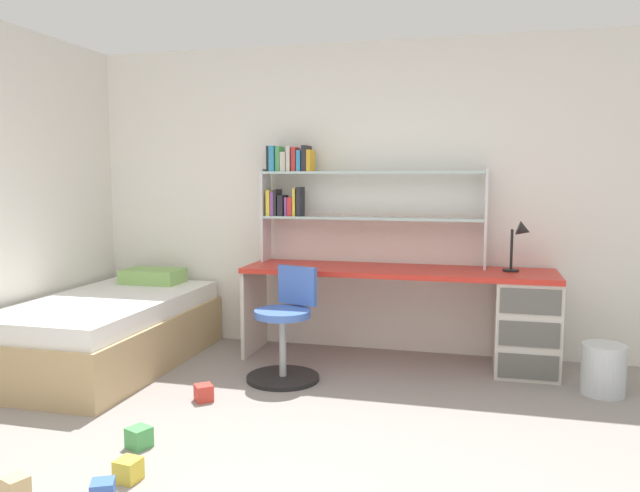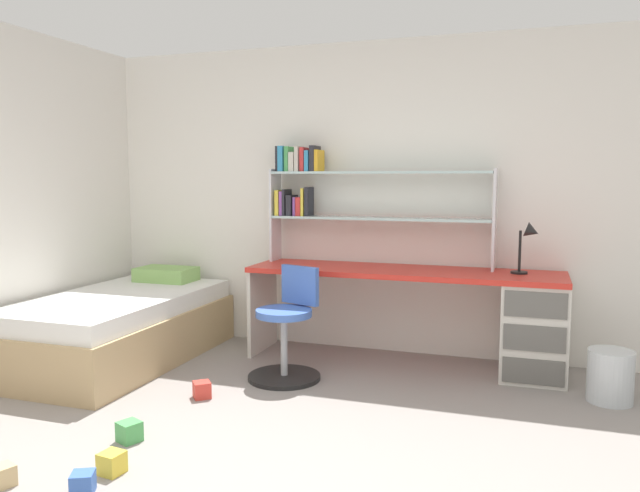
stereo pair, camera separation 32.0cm
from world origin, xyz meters
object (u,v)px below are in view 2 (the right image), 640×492
bookshelf_hutch (341,191)px  toy_block_red_4 (202,390)px  toy_block_yellow_1 (112,463)px  desk_lamp (529,240)px  toy_block_natural_0 (3,476)px  desk (489,314)px  bed_platform (119,327)px  waste_bin (610,376)px  toy_block_green_2 (129,432)px  toy_block_blue_3 (83,483)px  swivel_chair (287,335)px

bookshelf_hutch → toy_block_red_4: size_ratio=16.96×
bookshelf_hutch → toy_block_yellow_1: bearing=-100.0°
desk_lamp → toy_block_natural_0: desk_lamp is taller
toy_block_red_4 → desk: bearing=34.2°
bed_platform → waste_bin: (3.56, 0.24, -0.10)m
toy_block_green_2 → toy_block_red_4: toy_block_green_2 is taller
waste_bin → toy_block_blue_3: size_ratio=3.39×
toy_block_blue_3 → toy_block_red_4: toy_block_red_4 is taller
bed_platform → waste_bin: size_ratio=5.63×
swivel_chair → toy_block_green_2: swivel_chair is taller
bed_platform → toy_block_blue_3: size_ratio=19.07×
swivel_chair → desk: bearing=24.5°
bed_platform → toy_block_natural_0: size_ratio=19.32×
toy_block_natural_0 → swivel_chair: bearing=70.5°
bookshelf_hutch → waste_bin: 2.37m
toy_block_natural_0 → toy_block_yellow_1: size_ratio=0.92×
toy_block_natural_0 → toy_block_green_2: size_ratio=0.89×
bookshelf_hutch → toy_block_natural_0: (-0.83, -2.70, -1.28)m
desk_lamp → toy_block_blue_3: (-1.89, -2.48, -0.94)m
toy_block_yellow_1 → bookshelf_hutch: bearing=80.0°
toy_block_red_4 → toy_block_blue_3: bearing=-85.1°
toy_block_natural_0 → toy_block_red_4: size_ratio=0.92×
swivel_chair → toy_block_red_4: swivel_chair is taller
desk_lamp → swivel_chair: (-1.62, -0.65, -0.67)m
desk_lamp → toy_block_blue_3: 3.26m
toy_block_yellow_1 → toy_block_blue_3: size_ratio=1.07×
toy_block_red_4 → swivel_chair: bearing=56.0°
toy_block_natural_0 → toy_block_red_4: (0.29, 1.34, 0.00)m
waste_bin → toy_block_yellow_1: waste_bin is taller
desk_lamp → toy_block_red_4: bearing=-148.8°
swivel_chair → toy_block_red_4: (-0.38, -0.56, -0.26)m
bookshelf_hutch → bed_platform: (-1.58, -0.82, -1.06)m
toy_block_yellow_1 → desk_lamp: bearing=50.4°
swivel_chair → waste_bin: 2.16m
bed_platform → toy_block_green_2: bearing=-51.7°
desk → swivel_chair: (-1.36, -0.62, -0.12)m
waste_bin → toy_block_blue_3: waste_bin is taller
toy_block_yellow_1 → toy_block_green_2: 0.37m
swivel_chair → toy_block_red_4: bearing=-124.0°
desk → toy_block_blue_3: 2.97m
bookshelf_hutch → bed_platform: bookshelf_hutch is taller
toy_block_red_4 → bed_platform: bearing=152.4°
toy_block_natural_0 → toy_block_green_2: bearing=67.0°
desk_lamp → waste_bin: desk_lamp is taller
desk_lamp → toy_block_blue_3: size_ratio=3.85×
toy_block_blue_3 → bed_platform: bearing=122.3°
bookshelf_hutch → toy_block_blue_3: bearing=-99.3°
swivel_chair → waste_bin: (2.14, 0.22, -0.15)m
toy_block_yellow_1 → toy_block_green_2: bearing=113.0°
desk → toy_block_blue_3: (-1.63, -2.45, -0.38)m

